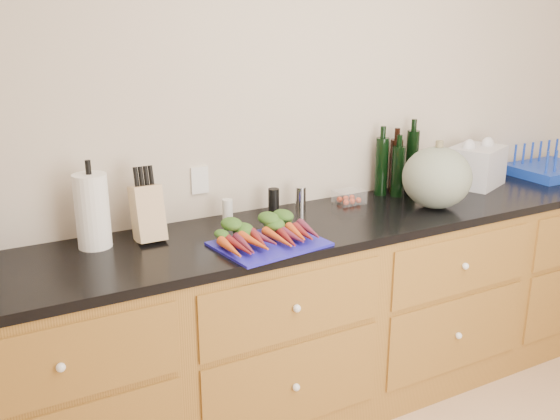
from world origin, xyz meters
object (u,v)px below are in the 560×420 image
squash (437,178)px  knife_block (148,213)px  paper_towel (92,211)px  cutting_board (269,244)px  carrots (265,234)px  dish_rack (550,168)px  tomato_box (349,197)px

squash → knife_block: squash is taller
paper_towel → squash: bearing=-8.9°
paper_towel → cutting_board: bearing=-27.3°
carrots → squash: squash is taller
squash → paper_towel: paper_towel is taller
dish_rack → carrots: bearing=-174.1°
cutting_board → paper_towel: (-0.62, 0.32, 0.14)m
paper_towel → knife_block: paper_towel is taller
cutting_board → tomato_box: tomato_box is taller
paper_towel → knife_block: 0.22m
cutting_board → squash: 0.96m
cutting_board → paper_towel: 0.71m
paper_towel → knife_block: (0.22, -0.02, -0.04)m
squash → dish_rack: squash is taller
knife_block → dish_rack: (2.37, -0.06, -0.07)m
paper_towel → knife_block: bearing=-5.3°
dish_rack → tomato_box: bearing=176.2°
knife_block → carrots: bearing=-32.9°
tomato_box → dish_rack: dish_rack is taller
paper_towel → dish_rack: (2.58, -0.08, -0.11)m
paper_towel → dish_rack: paper_towel is taller
knife_block → tomato_box: 1.03m
carrots → squash: size_ratio=1.21×
paper_towel → tomato_box: size_ratio=2.18×
squash → tomato_box: squash is taller
cutting_board → knife_block: bearing=143.4°
carrots → paper_towel: bearing=155.5°
tomato_box → carrots: bearing=-154.7°
squash → paper_towel: bearing=171.1°
knife_block → tomato_box: bearing=1.7°
paper_towel → tomato_box: paper_towel is taller
cutting_board → dish_rack: (1.96, 0.24, 0.04)m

